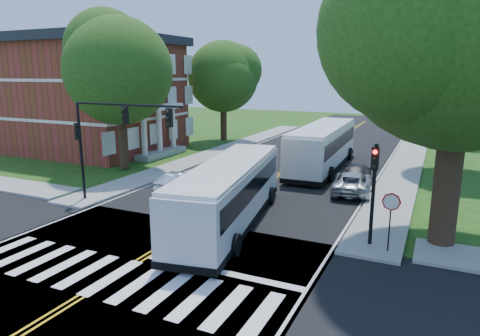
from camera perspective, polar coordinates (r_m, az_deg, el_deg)
The scene contains 24 objects.
ground at distance 17.34m, azimuth -15.58°, elevation -13.22°, with size 140.00×140.00×0.00m, color #1D4611.
road at distance 32.33m, azimuth 5.47°, elevation -0.72°, with size 14.00×96.00×0.01m, color black.
cross_road at distance 17.34m, azimuth -15.58°, elevation -13.20°, with size 60.00×12.00×0.01m, color black.
center_line at distance 36.03m, azimuth 7.62°, elevation 0.62°, with size 0.36×70.00×0.01m, color gold.
edge_line_w at distance 38.56m, azimuth -2.06°, elevation 1.51°, with size 0.12×70.00×0.01m, color silver.
edge_line_e at distance 34.68m, azimuth 18.39°, elevation -0.39°, with size 0.12×70.00×0.01m, color silver.
crosswalk at distance 17.00m, azimuth -16.70°, elevation -13.78°, with size 12.60×3.00×0.01m, color silver.
stop_bar at distance 16.72m, azimuth -2.42°, elevation -13.69°, with size 6.60×0.40×0.01m, color silver.
sidewalk_nw at distance 41.85m, azimuth -2.02°, elevation 2.48°, with size 2.60×40.00×0.15m, color gray.
sidewalk_ne at distance 37.47m, azimuth 21.23°, elevation 0.42°, with size 2.60×40.00×0.15m, color gray.
tree_ne_big at distance 19.81m, azimuth 27.84°, elevation 17.60°, with size 10.80×10.80×14.91m.
tree_west_near at distance 33.79m, azimuth -15.87°, elevation 12.31°, with size 8.00×8.00×11.40m.
tree_west_far at distance 46.88m, azimuth -2.26°, elevation 12.07°, with size 7.60×7.60×10.67m.
tree_east_mid at distance 35.70m, azimuth 27.34°, elevation 11.93°, with size 8.40×8.40×11.93m.
tree_east_far at distance 51.72m, azimuth 27.81°, elevation 10.56°, with size 7.20×7.20×10.34m.
brick_building at distance 45.37m, azimuth -20.88°, elevation 9.26°, with size 20.00×13.00×10.80m.
signal_nw at distance 24.56m, azimuth -16.91°, elevation 4.94°, with size 7.15×0.46×5.66m.
signal_ne at distance 18.79m, azimuth 17.41°, elevation -1.70°, with size 0.30×0.46×4.40m.
stop_sign at distance 18.52m, azimuth 19.48°, elevation -5.06°, with size 0.76×0.08×2.53m.
bus_lead at distance 21.12m, azimuth -1.40°, elevation -3.26°, with size 4.63×12.27×3.11m.
bus_follow at distance 34.20m, azimuth 11.00°, elevation 2.91°, with size 3.52×13.20×3.39m.
hatchback at distance 27.50m, azimuth -7.76°, elevation -1.79°, with size 1.33×3.81×1.25m, color silver.
suv at distance 27.74m, azimuth 14.68°, elevation -1.87°, with size 2.24×4.86×1.35m, color #B2B5BA.
dark_sedan at distance 30.84m, azimuth 15.32°, elevation -0.54°, with size 1.79×4.40×1.28m, color black.
Camera 1 is at (10.46, -11.68, 7.41)m, focal length 32.00 mm.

